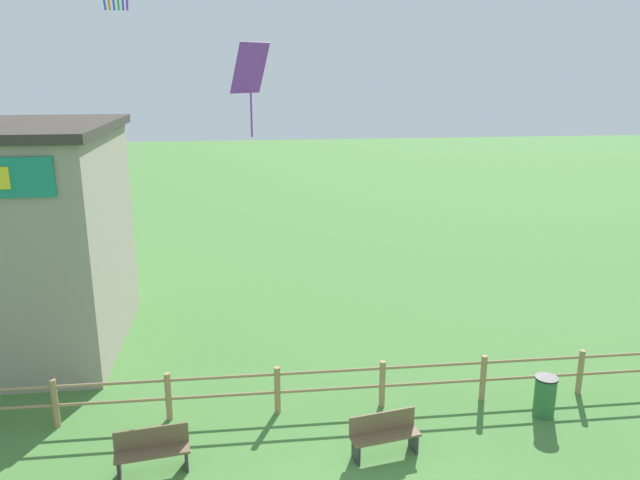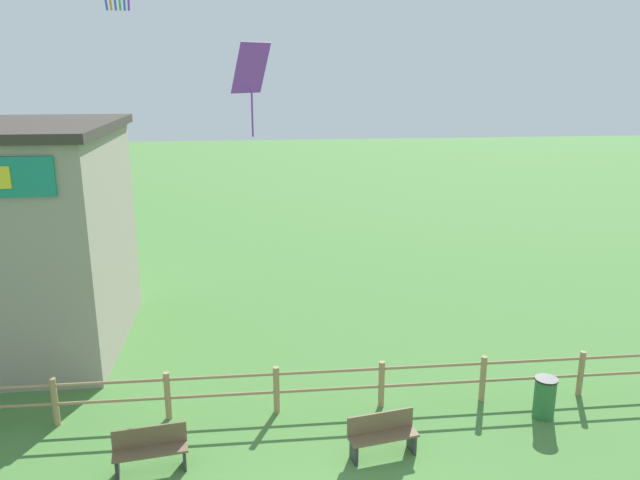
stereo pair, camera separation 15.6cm
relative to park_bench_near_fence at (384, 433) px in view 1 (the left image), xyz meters
name	(u,v)px [view 1 (the left image)]	position (x,y,z in m)	size (l,w,h in m)	color
wooden_fence	(330,384)	(-0.85, 1.84, 0.18)	(17.10, 0.14, 1.13)	#9E7F56
park_bench_near_fence	(384,433)	(0.00, 0.00, 0.00)	(1.47, 0.66, 0.89)	brown
park_bench_by_building	(152,450)	(-4.60, -0.01, 0.00)	(1.47, 0.61, 0.89)	brown
trash_bin	(545,396)	(3.91, 1.00, 0.01)	(0.51, 0.51, 0.95)	#2D6B38
kite_purple_streamer	(250,73)	(-2.42, 6.14, 7.01)	(1.09, 1.02, 2.43)	purple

